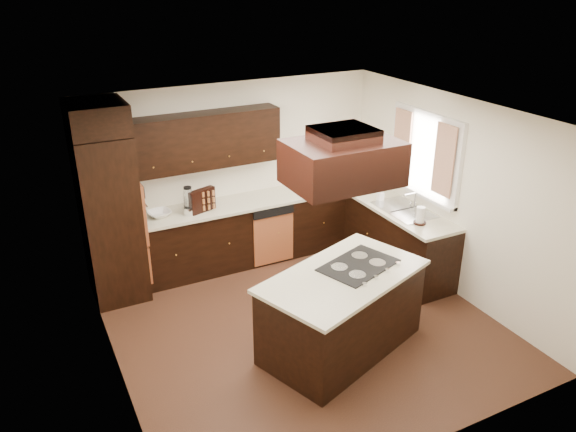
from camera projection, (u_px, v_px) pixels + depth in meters
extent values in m
cube|color=brown|center=(303.00, 325.00, 6.63)|extent=(4.20, 4.20, 0.02)
cube|color=silver|center=(306.00, 115.00, 5.61)|extent=(4.20, 4.20, 0.02)
cube|color=white|center=(233.00, 172.00, 7.84)|extent=(4.20, 0.02, 2.50)
cube|color=white|center=(433.00, 331.00, 4.40)|extent=(4.20, 0.02, 2.50)
cube|color=white|center=(107.00, 273.00, 5.25)|extent=(0.02, 4.20, 2.50)
cube|color=white|center=(453.00, 197.00, 7.00)|extent=(0.02, 4.20, 2.50)
cube|color=black|center=(111.00, 218.00, 6.85)|extent=(0.65, 0.75, 2.12)
cube|color=#B25C33|center=(139.00, 209.00, 6.97)|extent=(0.05, 0.62, 0.78)
cube|color=black|center=(246.00, 232.00, 7.93)|extent=(2.93, 0.60, 0.88)
cube|color=black|center=(385.00, 232.00, 7.93)|extent=(0.60, 2.40, 0.88)
cube|color=beige|center=(245.00, 202.00, 7.73)|extent=(2.93, 0.63, 0.04)
cube|color=beige|center=(387.00, 202.00, 7.74)|extent=(0.63, 2.40, 0.04)
cube|color=black|center=(205.00, 140.00, 7.29)|extent=(2.00, 0.34, 0.72)
cube|color=#B25C33|center=(273.00, 239.00, 7.83)|extent=(0.60, 0.05, 0.72)
cube|color=white|center=(425.00, 154.00, 7.27)|extent=(0.06, 1.32, 1.12)
cube|color=white|center=(427.00, 154.00, 7.28)|extent=(0.00, 1.20, 1.00)
cube|color=beige|center=(444.00, 160.00, 6.88)|extent=(0.02, 0.34, 0.90)
cube|color=beige|center=(402.00, 143.00, 7.56)|extent=(0.02, 0.34, 0.90)
cube|color=silver|center=(404.00, 209.00, 7.45)|extent=(0.52, 0.84, 0.01)
cube|color=black|center=(342.00, 313.00, 6.07)|extent=(1.96, 1.48, 0.88)
cube|color=beige|center=(343.00, 276.00, 5.88)|extent=(2.04, 1.56, 0.04)
cube|color=black|center=(359.00, 265.00, 6.05)|extent=(0.96, 0.79, 0.01)
cube|color=black|center=(343.00, 163.00, 5.35)|extent=(1.05, 0.72, 0.42)
cube|color=black|center=(344.00, 135.00, 5.24)|extent=(0.55, 0.50, 0.13)
cylinder|color=silver|center=(189.00, 211.00, 7.29)|extent=(0.15, 0.15, 0.10)
cone|color=silver|center=(188.00, 198.00, 7.22)|extent=(0.13, 0.13, 0.26)
cube|color=black|center=(202.00, 200.00, 7.34)|extent=(0.38, 0.21, 0.31)
imported|color=white|center=(159.00, 214.00, 7.24)|extent=(0.32, 0.32, 0.07)
imported|color=white|center=(381.00, 195.00, 7.71)|extent=(0.08, 0.08, 0.17)
cylinder|color=white|center=(420.00, 216.00, 6.99)|extent=(0.11, 0.11, 0.23)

